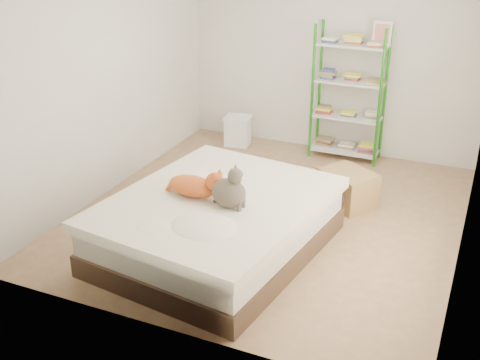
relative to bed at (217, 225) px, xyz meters
The scene contains 7 objects.
room 1.37m from the bed, 78.04° to the left, with size 3.81×4.21×2.61m.
bed is the anchor object (origin of this frame).
orange_cat 0.45m from the bed, behind, with size 0.57×0.31×0.23m, color #C26227, non-canonical shape.
grey_cat 0.50m from the bed, 31.00° to the right, with size 0.28×0.33×0.38m, color #615849, non-canonical shape.
shelf_unit 2.87m from the bed, 79.87° to the left, with size 0.88×0.36×1.74m.
cardboard_box 1.68m from the bed, 58.86° to the left, with size 0.69×0.73×0.44m.
white_bin 2.79m from the bed, 109.98° to the left, with size 0.39×0.35×0.40m.
Camera 1 is at (1.97, -5.29, 2.94)m, focal length 45.00 mm.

